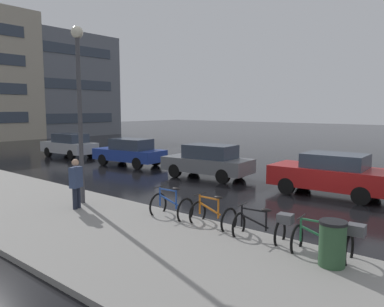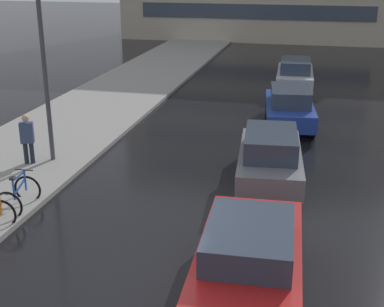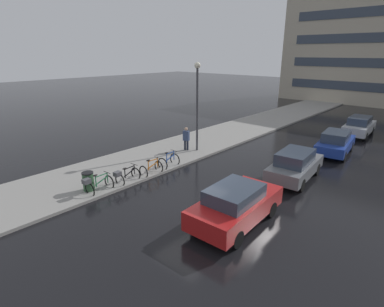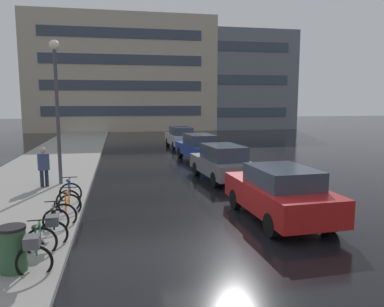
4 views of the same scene
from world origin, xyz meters
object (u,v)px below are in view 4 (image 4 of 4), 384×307
at_px(bicycle_second, 54,225).
at_px(bicycle_nearest, 37,248).
at_px(car_red, 280,193).
at_px(car_blue, 199,147).
at_px(trash_bin, 13,252).
at_px(pedestrian, 44,166).
at_px(bicycle_farthest, 69,196).
at_px(streetlamp, 57,94).
at_px(bicycle_third, 67,209).
at_px(car_grey, 222,162).
at_px(car_silver, 181,137).

bearing_deg(bicycle_second, bicycle_nearest, -93.21).
distance_m(car_red, car_blue, 11.49).
xyz_separation_m(car_red, trash_bin, (-6.71, -2.45, -0.29)).
bearing_deg(bicycle_second, pedestrian, 102.49).
bearing_deg(bicycle_farthest, bicycle_nearest, -90.91).
height_order(bicycle_farthest, streetlamp, streetlamp).
xyz_separation_m(pedestrian, streetlamp, (0.54, 0.48, 2.80)).
relative_size(bicycle_third, streetlamp, 0.20).
relative_size(bicycle_second, trash_bin, 1.36).
bearing_deg(car_red, bicycle_third, 171.23).
bearing_deg(bicycle_nearest, bicycle_second, 86.79).
distance_m(car_grey, trash_bin, 10.46).
height_order(bicycle_third, bicycle_farthest, bicycle_farthest).
xyz_separation_m(car_red, car_blue, (0.03, 11.49, -0.03)).
xyz_separation_m(bicycle_nearest, car_red, (6.31, 2.25, 0.31)).
height_order(bicycle_second, streetlamp, streetlamp).
bearing_deg(car_grey, bicycle_third, -141.46).
bearing_deg(trash_bin, streetlamp, 91.94).
distance_m(bicycle_third, car_grey, 7.65).
height_order(bicycle_third, car_blue, car_blue).
xyz_separation_m(bicycle_third, car_red, (6.13, -0.95, 0.42)).
relative_size(bicycle_third, car_silver, 0.26).
bearing_deg(pedestrian, trash_bin, -83.92).
relative_size(bicycle_second, pedestrian, 0.84).
relative_size(bicycle_third, car_grey, 0.26).
bearing_deg(bicycle_third, car_red, -8.77).
xyz_separation_m(bicycle_second, car_grey, (6.06, 6.38, 0.33)).
relative_size(bicycle_third, pedestrian, 0.67).
distance_m(bicycle_nearest, car_grey, 10.06).
relative_size(car_grey, pedestrian, 2.55).
xyz_separation_m(bicycle_farthest, car_red, (6.24, -2.36, 0.40)).
xyz_separation_m(bicycle_third, car_blue, (6.16, 10.54, 0.39)).
xyz_separation_m(bicycle_nearest, pedestrian, (-1.22, 7.46, 0.46)).
height_order(car_silver, pedestrian, pedestrian).
xyz_separation_m(bicycle_nearest, bicycle_third, (0.18, 3.20, -0.11)).
bearing_deg(car_silver, car_red, -89.70).
relative_size(bicycle_nearest, car_grey, 0.33).
bearing_deg(bicycle_third, car_silver, 70.00).
bearing_deg(car_blue, bicycle_farthest, -124.46).
bearing_deg(bicycle_second, car_red, 6.26).
xyz_separation_m(bicycle_third, pedestrian, (-1.40, 4.26, 0.56)).
bearing_deg(streetlamp, car_grey, 0.14).
xyz_separation_m(bicycle_second, car_red, (6.22, 0.68, 0.34)).
bearing_deg(bicycle_nearest, streetlamp, 94.87).
height_order(bicycle_second, car_silver, car_silver).
height_order(streetlamp, trash_bin, streetlamp).
relative_size(car_grey, trash_bin, 4.14).
bearing_deg(car_silver, bicycle_nearest, -107.45).
xyz_separation_m(bicycle_nearest, trash_bin, (-0.40, -0.20, 0.03)).
distance_m(car_silver, trash_bin, 21.05).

